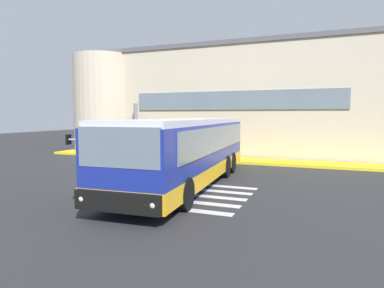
{
  "coord_description": "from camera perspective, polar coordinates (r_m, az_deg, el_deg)",
  "views": [
    {
      "loc": [
        6.52,
        -15.08,
        2.85
      ],
      "look_at": [
        0.81,
        -0.65,
        1.5
      ],
      "focal_mm": 31.19,
      "sensor_mm": 36.0,
      "label": 1
    }
  ],
  "objects": [
    {
      "name": "passenger_by_doorway",
      "position": [
        22.47,
        -7.4,
        0.41
      ],
      "size": [
        0.51,
        0.39,
        1.68
      ],
      "color": "#1E2338",
      "rests_on": "boarding_curb"
    },
    {
      "name": "boarding_curb",
      "position": [
        21.11,
        3.42,
        -2.59
      ],
      "size": [
        23.77,
        2.0,
        0.15
      ],
      "primitive_type": "cube",
      "color": "yellow",
      "rests_on": "ground"
    },
    {
      "name": "passenger_near_column",
      "position": [
        23.28,
        -8.37,
        0.64
      ],
      "size": [
        0.52,
        0.5,
        1.68
      ],
      "color": "#4C4233",
      "rests_on": "boarding_curb"
    },
    {
      "name": "terminal_building",
      "position": [
        27.65,
        6.53,
        6.96
      ],
      "size": [
        21.57,
        13.8,
        7.66
      ],
      "color": "beige",
      "rests_on": "ground"
    },
    {
      "name": "safety_bollard_yellow",
      "position": [
        20.5,
        -1.79,
        -1.76
      ],
      "size": [
        0.18,
        0.18,
        0.9
      ],
      "primitive_type": "cylinder",
      "color": "yellow",
      "rests_on": "ground"
    },
    {
      "name": "bay_paint_stripes",
      "position": [
        12.12,
        -0.94,
        -8.61
      ],
      "size": [
        4.4,
        3.96,
        0.01
      ],
      "color": "silver",
      "rests_on": "ground"
    },
    {
      "name": "bus_main_foreground",
      "position": [
        13.53,
        -1.03,
        -1.46
      ],
      "size": [
        3.23,
        10.97,
        2.7
      ],
      "color": "navy",
      "rests_on": "ground"
    },
    {
      "name": "ground_plane",
      "position": [
        16.68,
        -1.76,
        -4.91
      ],
      "size": [
        80.0,
        90.0,
        0.02
      ],
      "primitive_type": "cube",
      "color": "#2B2B2D",
      "rests_on": "ground"
    },
    {
      "name": "entry_support_column",
      "position": [
        23.95,
        -9.57,
        2.65
      ],
      "size": [
        0.28,
        0.28,
        3.52
      ],
      "primitive_type": "cylinder",
      "color": "slate",
      "rests_on": "boarding_curb"
    }
  ]
}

